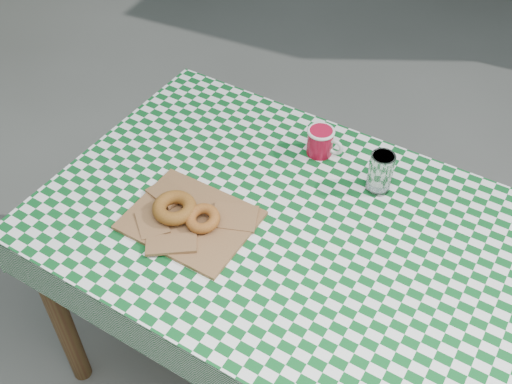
% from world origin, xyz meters
% --- Properties ---
extents(ground, '(60.00, 60.00, 0.00)m').
position_xyz_m(ground, '(0.00, 0.00, 0.00)').
color(ground, '#555550').
rests_on(ground, ground).
extents(table, '(1.36, 0.99, 0.75)m').
position_xyz_m(table, '(-0.15, -0.19, 0.38)').
color(table, brown).
rests_on(table, ground).
extents(tablecloth, '(1.39, 1.01, 0.01)m').
position_xyz_m(tablecloth, '(-0.15, -0.19, 0.75)').
color(tablecloth, '#0C511E').
rests_on(tablecloth, table).
extents(paper_bag, '(0.34, 0.29, 0.02)m').
position_xyz_m(paper_bag, '(-0.38, -0.29, 0.76)').
color(paper_bag, olive).
rests_on(paper_bag, tablecloth).
extents(bagel_front, '(0.15, 0.15, 0.04)m').
position_xyz_m(bagel_front, '(-0.43, -0.29, 0.79)').
color(bagel_front, brown).
rests_on(bagel_front, paper_bag).
extents(bagel_back, '(0.10, 0.10, 0.03)m').
position_xyz_m(bagel_back, '(-0.35, -0.29, 0.79)').
color(bagel_back, '#9F6521').
rests_on(bagel_back, paper_bag).
extents(coffee_mug, '(0.16, 0.16, 0.08)m').
position_xyz_m(coffee_mug, '(-0.18, 0.10, 0.80)').
color(coffee_mug, maroon).
rests_on(coffee_mug, tablecloth).
extents(drinking_glass, '(0.07, 0.07, 0.12)m').
position_xyz_m(drinking_glass, '(0.02, 0.03, 0.82)').
color(drinking_glass, silver).
rests_on(drinking_glass, tablecloth).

